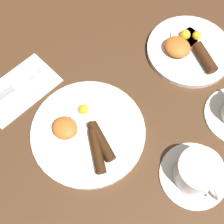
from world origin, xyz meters
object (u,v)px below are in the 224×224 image
object	(u,v)px
breakfast_plate_near	(87,132)
spoon	(34,82)
teacup_near	(197,172)
breakfast_plate_far	(189,49)
knife	(13,88)

from	to	relation	value
breakfast_plate_near	spoon	size ratio (longest dim) A/B	1.77
teacup_near	breakfast_plate_far	bearing A→B (deg)	129.08
breakfast_plate_near	spoon	world-z (taller)	breakfast_plate_near
teacup_near	knife	size ratio (longest dim) A/B	0.95
teacup_near	knife	distance (m)	0.51
breakfast_plate_near	breakfast_plate_far	bearing A→B (deg)	84.85
knife	spoon	distance (m)	0.06
breakfast_plate_near	spoon	xyz separation A→B (m)	(-0.21, 0.01, -0.00)
breakfast_plate_near	knife	world-z (taller)	breakfast_plate_near
breakfast_plate_near	knife	size ratio (longest dim) A/B	1.68
breakfast_plate_near	teacup_near	bearing A→B (deg)	20.06
breakfast_plate_near	teacup_near	size ratio (longest dim) A/B	1.76
teacup_near	spoon	world-z (taller)	teacup_near
breakfast_plate_far	knife	size ratio (longest dim) A/B	1.42
breakfast_plate_near	knife	distance (m)	0.24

